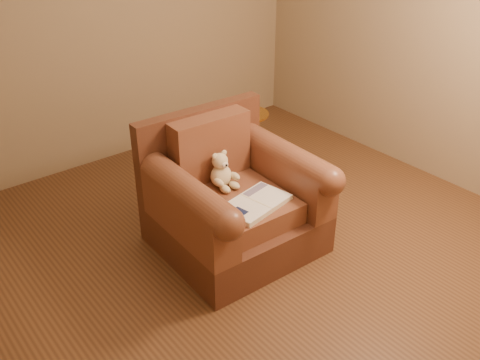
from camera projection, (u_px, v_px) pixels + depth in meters
floor at (253, 241)px, 4.11m from camera, size 4.00×4.00×0.00m
room at (256, 14)px, 3.26m from camera, size 4.02×4.02×2.71m
armchair at (232, 200)px, 3.93m from camera, size 1.11×1.05×0.96m
teddy_bear at (222, 173)px, 3.89m from camera, size 0.20×0.22×0.28m
guidebook at (256, 203)px, 3.69m from camera, size 0.52×0.37×0.04m
side_table at (246, 139)px, 4.98m from camera, size 0.41×0.41×0.57m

